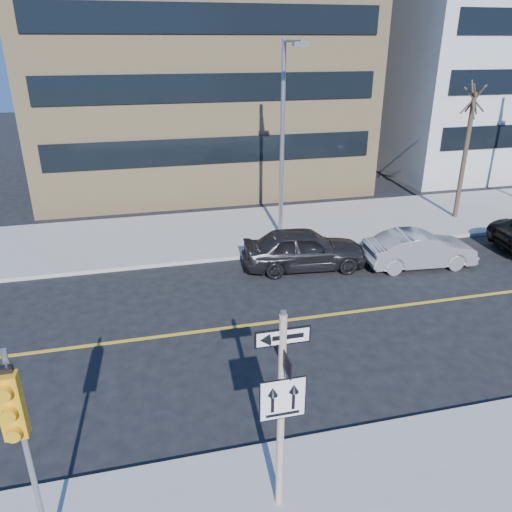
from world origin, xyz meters
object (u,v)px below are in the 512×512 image
object	(u,v)px
traffic_signal	(16,422)
parked_car_b	(419,249)
sign_pole	(281,404)
parked_car_a	(304,249)
streetlight_a	(284,130)
street_tree_west	(474,102)

from	to	relation	value
traffic_signal	parked_car_b	bearing A→B (deg)	37.38
sign_pole	traffic_signal	xyz separation A→B (m)	(-4.00, -0.15, 0.59)
sign_pole	parked_car_a	distance (m)	11.02
parked_car_b	traffic_signal	bearing A→B (deg)	131.45
sign_pole	parked_car_a	size ratio (longest dim) A/B	0.87
traffic_signal	parked_car_a	distance (m)	13.20
parked_car_b	parked_car_a	bearing A→B (deg)	82.25
traffic_signal	streetlight_a	distance (m)	15.72
parked_car_a	traffic_signal	bearing A→B (deg)	148.22
sign_pole	traffic_signal	world-z (taller)	sign_pole
parked_car_a	parked_car_b	xyz separation A→B (m)	(4.35, -0.91, -0.10)
street_tree_west	traffic_signal	bearing A→B (deg)	-140.61
parked_car_b	streetlight_a	xyz separation A→B (m)	(-4.30, 4.02, 4.06)
sign_pole	streetlight_a	xyz separation A→B (m)	(4.00, 13.27, 2.32)
traffic_signal	street_tree_west	size ratio (longest dim) A/B	0.63
parked_car_b	street_tree_west	bearing A→B (deg)	-41.79
parked_car_a	street_tree_west	bearing A→B (deg)	-62.17
streetlight_a	street_tree_west	bearing A→B (deg)	3.45
sign_pole	parked_car_b	size ratio (longest dim) A/B	0.96
traffic_signal	parked_car_a	xyz separation A→B (m)	(7.94, 10.31, -2.24)
sign_pole	street_tree_west	world-z (taller)	street_tree_west
parked_car_b	streetlight_a	world-z (taller)	streetlight_a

